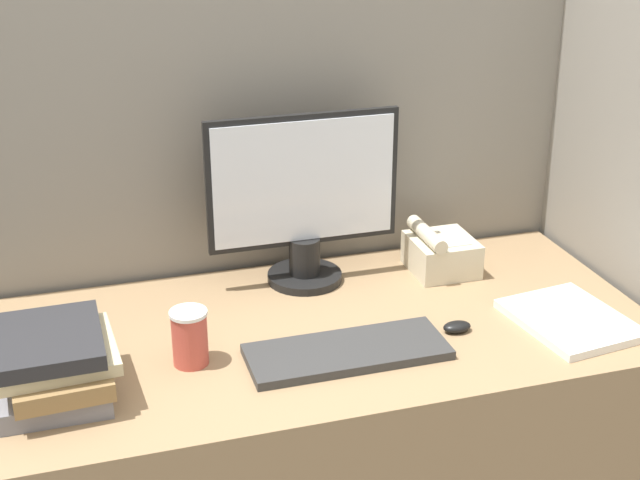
% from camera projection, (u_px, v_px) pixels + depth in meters
% --- Properties ---
extents(cubicle_panel_rear, '(1.93, 0.04, 1.66)m').
position_uv_depth(cubicle_panel_rear, '(272.00, 221.00, 2.31)').
color(cubicle_panel_rear, gray).
rests_on(cubicle_panel_rear, ground_plane).
extents(cubicle_panel_right, '(0.04, 0.77, 1.66)m').
position_uv_depth(cubicle_panel_right, '(622.00, 238.00, 2.21)').
color(cubicle_panel_right, gray).
rests_on(cubicle_panel_right, ground_plane).
extents(desk, '(1.53, 0.71, 0.72)m').
position_uv_depth(desk, '(315.00, 459.00, 2.15)').
color(desk, '#937551').
rests_on(desk, ground_plane).
extents(monitor, '(0.47, 0.19, 0.43)m').
position_uv_depth(monitor, '(304.00, 204.00, 2.16)').
color(monitor, black).
rests_on(monitor, desk).
extents(keyboard, '(0.43, 0.16, 0.02)m').
position_uv_depth(keyboard, '(347.00, 352.00, 1.89)').
color(keyboard, '#333333').
rests_on(keyboard, desk).
extents(mouse, '(0.06, 0.04, 0.02)m').
position_uv_depth(mouse, '(457.00, 327.00, 1.99)').
color(mouse, black).
rests_on(mouse, desk).
extents(coffee_cup, '(0.08, 0.08, 0.12)m').
position_uv_depth(coffee_cup, '(190.00, 337.00, 1.85)').
color(coffee_cup, '#BF4C3F').
rests_on(coffee_cup, desk).
extents(book_stack, '(0.24, 0.26, 0.14)m').
position_uv_depth(book_stack, '(55.00, 365.00, 1.73)').
color(book_stack, slate).
rests_on(book_stack, desk).
extents(desk_telephone, '(0.16, 0.18, 0.12)m').
position_uv_depth(desk_telephone, '(440.00, 253.00, 2.27)').
color(desk_telephone, beige).
rests_on(desk_telephone, desk).
extents(paper_pile, '(0.26, 0.31, 0.02)m').
position_uv_depth(paper_pile, '(570.00, 320.00, 2.02)').
color(paper_pile, white).
rests_on(paper_pile, desk).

